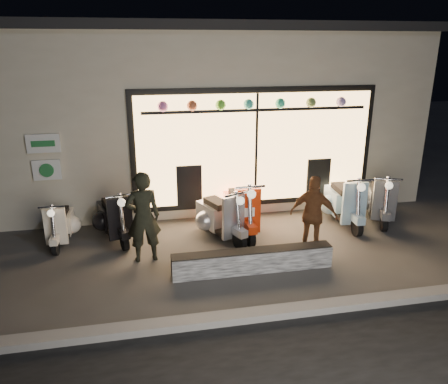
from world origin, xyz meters
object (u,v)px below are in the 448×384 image
Objects in this scene: scooter_silver at (218,216)px; woman at (314,215)px; graffiti_barrier at (253,261)px; scooter_red at (240,209)px; man at (143,217)px.

woman is (1.60, -1.07, 0.31)m from scooter_silver.
scooter_red is at bearing 83.89° from graffiti_barrier.
graffiti_barrier is at bearing 55.62° from woman.
scooter_red is 1.08× the size of woman.
scooter_red is 0.96× the size of man.
scooter_red reaches higher than graffiti_barrier.
scooter_red reaches higher than scooter_silver.
scooter_silver is at bearing -157.57° from man.
graffiti_barrier is at bearing -100.67° from scooter_silver.
scooter_silver is 0.92× the size of scooter_red.
man is 1.12× the size of woman.
woman is (1.10, -1.29, 0.28)m from scooter_red.
scooter_red is (0.20, 1.82, 0.26)m from graffiti_barrier.
woman is at bearing 169.22° from man.
scooter_silver is 1.74m from man.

